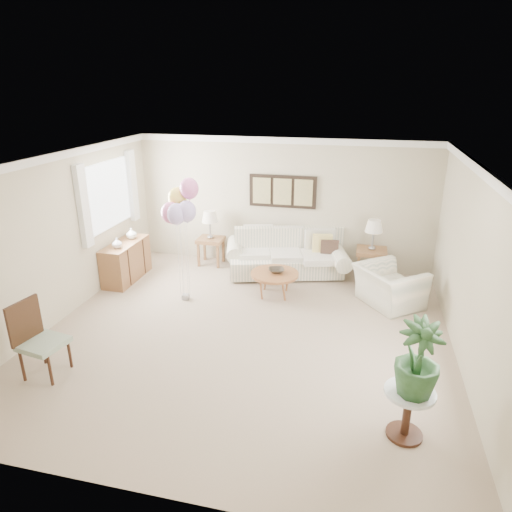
# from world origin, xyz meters

# --- Properties ---
(ground_plane) EXTENTS (6.00, 6.00, 0.00)m
(ground_plane) POSITION_xyz_m (0.00, 0.00, 0.00)
(ground_plane) COLOR tan
(room_shell) EXTENTS (6.04, 6.04, 2.60)m
(room_shell) POSITION_xyz_m (-0.11, 0.09, 1.63)
(room_shell) COLOR beige
(room_shell) RESTS_ON ground
(wall_art_triptych) EXTENTS (1.35, 0.06, 0.65)m
(wall_art_triptych) POSITION_xyz_m (0.00, 2.96, 1.55)
(wall_art_triptych) COLOR black
(wall_art_triptych) RESTS_ON ground
(sofa) EXTENTS (2.63, 1.46, 0.89)m
(sofa) POSITION_xyz_m (0.19, 2.50, 0.35)
(sofa) COLOR #F4E7CA
(sofa) RESTS_ON ground
(end_table_left) EXTENTS (0.52, 0.47, 0.57)m
(end_table_left) POSITION_xyz_m (-1.43, 2.63, 0.48)
(end_table_left) COLOR brown
(end_table_left) RESTS_ON ground
(end_table_right) EXTENTS (0.57, 0.52, 0.62)m
(end_table_right) POSITION_xyz_m (1.81, 2.57, 0.52)
(end_table_right) COLOR brown
(end_table_right) RESTS_ON ground
(lamp_left) EXTENTS (0.33, 0.33, 0.58)m
(lamp_left) POSITION_xyz_m (-1.43, 2.63, 1.01)
(lamp_left) COLOR gray
(lamp_left) RESTS_ON end_table_left
(lamp_right) EXTENTS (0.33, 0.33, 0.58)m
(lamp_right) POSITION_xyz_m (1.81, 2.57, 1.06)
(lamp_right) COLOR gray
(lamp_right) RESTS_ON end_table_right
(coffee_table) EXTENTS (0.85, 0.85, 0.43)m
(coffee_table) POSITION_xyz_m (0.16, 1.45, 0.40)
(coffee_table) COLOR #9E6C3C
(coffee_table) RESTS_ON ground
(decor_bowl) EXTENTS (0.35, 0.35, 0.07)m
(decor_bowl) POSITION_xyz_m (0.18, 1.48, 0.47)
(decor_bowl) COLOR #2F281F
(decor_bowl) RESTS_ON coffee_table
(armchair) EXTENTS (1.34, 1.36, 0.67)m
(armchair) POSITION_xyz_m (2.12, 1.55, 0.33)
(armchair) COLOR #F4E7CA
(armchair) RESTS_ON ground
(side_table) EXTENTS (0.53, 0.53, 0.58)m
(side_table) POSITION_xyz_m (2.20, -1.66, 0.43)
(side_table) COLOR silver
(side_table) RESTS_ON ground
(potted_plant) EXTENTS (0.60, 0.60, 0.83)m
(potted_plant) POSITION_xyz_m (2.22, -1.69, 0.99)
(potted_plant) COLOR #20441E
(potted_plant) RESTS_ON side_table
(accent_chair) EXTENTS (0.58, 0.58, 1.03)m
(accent_chair) POSITION_xyz_m (-2.33, -1.57, 0.53)
(accent_chair) COLOR gray
(accent_chair) RESTS_ON ground
(credenza) EXTENTS (0.46, 1.20, 0.74)m
(credenza) POSITION_xyz_m (-2.76, 1.50, 0.37)
(credenza) COLOR brown
(credenza) RESTS_ON ground
(vase_white) EXTENTS (0.24, 0.24, 0.19)m
(vase_white) POSITION_xyz_m (-2.74, 1.22, 0.83)
(vase_white) COLOR silver
(vase_white) RESTS_ON credenza
(vase_sage) EXTENTS (0.26, 0.26, 0.21)m
(vase_sage) POSITION_xyz_m (-2.74, 1.77, 0.84)
(vase_sage) COLOR silver
(vase_sage) RESTS_ON credenza
(balloon_cluster) EXTENTS (0.58, 0.59, 2.14)m
(balloon_cluster) POSITION_xyz_m (-1.34, 0.93, 1.69)
(balloon_cluster) COLOR gray
(balloon_cluster) RESTS_ON ground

